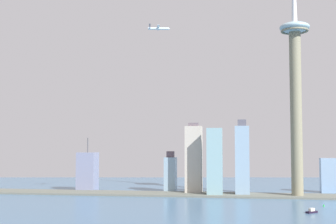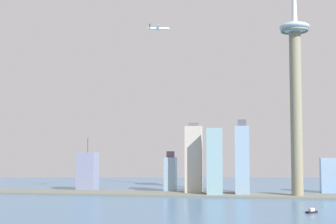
{
  "view_description": "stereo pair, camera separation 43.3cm",
  "coord_description": "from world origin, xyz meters",
  "px_view_note": "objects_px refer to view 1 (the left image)",
  "views": [
    {
      "loc": [
        158.62,
        -156.98,
        67.2
      ],
      "look_at": [
        55.34,
        485.67,
        111.99
      ],
      "focal_mm": 51.41,
      "sensor_mm": 36.0,
      "label": 1
    },
    {
      "loc": [
        159.05,
        -156.92,
        67.2
      ],
      "look_at": [
        55.34,
        485.67,
        111.99
      ],
      "focal_mm": 51.41,
      "sensor_mm": 36.0,
      "label": 2
    }
  ],
  "objects_px": {
    "skyscraper_2": "(170,173)",
    "boat_1": "(312,211)",
    "skyscraper_5": "(194,159)",
    "skyscraper_3": "(242,159)",
    "observation_tower": "(295,75)",
    "channel_buoy_0": "(324,205)",
    "skyscraper_1": "(328,175)",
    "skyscraper_0": "(88,172)",
    "airplane": "(159,28)",
    "skyscraper_6": "(215,162)"
  },
  "relations": [
    {
      "from": "skyscraper_2",
      "to": "boat_1",
      "type": "height_order",
      "value": "skyscraper_2"
    },
    {
      "from": "skyscraper_5",
      "to": "skyscraper_3",
      "type": "bearing_deg",
      "value": -7.97
    },
    {
      "from": "observation_tower",
      "to": "channel_buoy_0",
      "type": "distance_m",
      "value": 183.04
    },
    {
      "from": "skyscraper_3",
      "to": "skyscraper_5",
      "type": "relative_size",
      "value": 1.03
    },
    {
      "from": "skyscraper_1",
      "to": "boat_1",
      "type": "distance_m",
      "value": 220.36
    },
    {
      "from": "observation_tower",
      "to": "skyscraper_5",
      "type": "xyz_separation_m",
      "value": [
        -136.57,
        20.54,
        -111.85
      ]
    },
    {
      "from": "skyscraper_0",
      "to": "skyscraper_3",
      "type": "xyz_separation_m",
      "value": [
        226.16,
        -30.23,
        19.75
      ]
    },
    {
      "from": "skyscraper_2",
      "to": "boat_1",
      "type": "relative_size",
      "value": 4.61
    },
    {
      "from": "boat_1",
      "to": "skyscraper_0",
      "type": "bearing_deg",
      "value": 104.97
    },
    {
      "from": "skyscraper_5",
      "to": "airplane",
      "type": "relative_size",
      "value": 3.49
    },
    {
      "from": "skyscraper_5",
      "to": "skyscraper_1",
      "type": "bearing_deg",
      "value": 14.22
    },
    {
      "from": "skyscraper_0",
      "to": "channel_buoy_0",
      "type": "relative_size",
      "value": 27.14
    },
    {
      "from": "skyscraper_5",
      "to": "skyscraper_6",
      "type": "height_order",
      "value": "skyscraper_5"
    },
    {
      "from": "skyscraper_0",
      "to": "boat_1",
      "type": "xyz_separation_m",
      "value": [
        294.6,
        -186.8,
        -26.51
      ]
    },
    {
      "from": "skyscraper_5",
      "to": "skyscraper_6",
      "type": "bearing_deg",
      "value": -39.5
    },
    {
      "from": "skyscraper_1",
      "to": "skyscraper_5",
      "type": "height_order",
      "value": "skyscraper_5"
    },
    {
      "from": "skyscraper_0",
      "to": "skyscraper_2",
      "type": "height_order",
      "value": "skyscraper_0"
    },
    {
      "from": "observation_tower",
      "to": "boat_1",
      "type": "distance_m",
      "value": 214.39
    },
    {
      "from": "skyscraper_1",
      "to": "airplane",
      "type": "bearing_deg",
      "value": -156.69
    },
    {
      "from": "skyscraper_0",
      "to": "skyscraper_3",
      "type": "height_order",
      "value": "skyscraper_3"
    },
    {
      "from": "skyscraper_0",
      "to": "skyscraper_3",
      "type": "distance_m",
      "value": 229.02
    },
    {
      "from": "boat_1",
      "to": "channel_buoy_0",
      "type": "bearing_deg",
      "value": 27.23
    },
    {
      "from": "skyscraper_1",
      "to": "airplane",
      "type": "xyz_separation_m",
      "value": [
        -226.38,
        -97.55,
        196.08
      ]
    },
    {
      "from": "skyscraper_5",
      "to": "channel_buoy_0",
      "type": "relative_size",
      "value": 34.17
    },
    {
      "from": "observation_tower",
      "to": "skyscraper_1",
      "type": "distance_m",
      "value": 158.9
    },
    {
      "from": "channel_buoy_0",
      "to": "skyscraper_5",
      "type": "bearing_deg",
      "value": 144.28
    },
    {
      "from": "skyscraper_0",
      "to": "skyscraper_2",
      "type": "distance_m",
      "value": 123.82
    },
    {
      "from": "skyscraper_1",
      "to": "boat_1",
      "type": "height_order",
      "value": "skyscraper_1"
    },
    {
      "from": "skyscraper_3",
      "to": "airplane",
      "type": "height_order",
      "value": "airplane"
    },
    {
      "from": "skyscraper_6",
      "to": "boat_1",
      "type": "height_order",
      "value": "skyscraper_6"
    },
    {
      "from": "airplane",
      "to": "skyscraper_0",
      "type": "bearing_deg",
      "value": 137.89
    },
    {
      "from": "skyscraper_6",
      "to": "skyscraper_2",
      "type": "bearing_deg",
      "value": 144.77
    },
    {
      "from": "skyscraper_1",
      "to": "skyscraper_2",
      "type": "relative_size",
      "value": 0.84
    },
    {
      "from": "skyscraper_5",
      "to": "skyscraper_6",
      "type": "xyz_separation_m",
      "value": [
        30.46,
        -25.12,
        -2.62
      ]
    },
    {
      "from": "skyscraper_5",
      "to": "skyscraper_0",
      "type": "bearing_deg",
      "value": 172.54
    },
    {
      "from": "skyscraper_1",
      "to": "boat_1",
      "type": "bearing_deg",
      "value": -103.54
    },
    {
      "from": "observation_tower",
      "to": "skyscraper_1",
      "type": "bearing_deg",
      "value": 53.76
    },
    {
      "from": "observation_tower",
      "to": "skyscraper_3",
      "type": "distance_m",
      "value": 132.04
    },
    {
      "from": "skyscraper_2",
      "to": "boat_1",
      "type": "bearing_deg",
      "value": -47.69
    },
    {
      "from": "skyscraper_2",
      "to": "skyscraper_6",
      "type": "relative_size",
      "value": 0.65
    },
    {
      "from": "boat_1",
      "to": "airplane",
      "type": "relative_size",
      "value": 0.45
    },
    {
      "from": "skyscraper_3",
      "to": "skyscraper_5",
      "type": "height_order",
      "value": "skyscraper_3"
    },
    {
      "from": "skyscraper_0",
      "to": "skyscraper_1",
      "type": "relative_size",
      "value": 1.59
    },
    {
      "from": "skyscraper_1",
      "to": "observation_tower",
      "type": "bearing_deg",
      "value": -126.24
    },
    {
      "from": "skyscraper_2",
      "to": "skyscraper_3",
      "type": "height_order",
      "value": "skyscraper_3"
    },
    {
      "from": "skyscraper_3",
      "to": "skyscraper_5",
      "type": "distance_m",
      "value": 67.13
    },
    {
      "from": "channel_buoy_0",
      "to": "skyscraper_0",
      "type": "bearing_deg",
      "value": 157.19
    },
    {
      "from": "skyscraper_1",
      "to": "skyscraper_0",
      "type": "bearing_deg",
      "value": -175.65
    },
    {
      "from": "skyscraper_2",
      "to": "skyscraper_5",
      "type": "bearing_deg",
      "value": -31.21
    },
    {
      "from": "channel_buoy_0",
      "to": "airplane",
      "type": "bearing_deg",
      "value": 162.62
    }
  ]
}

